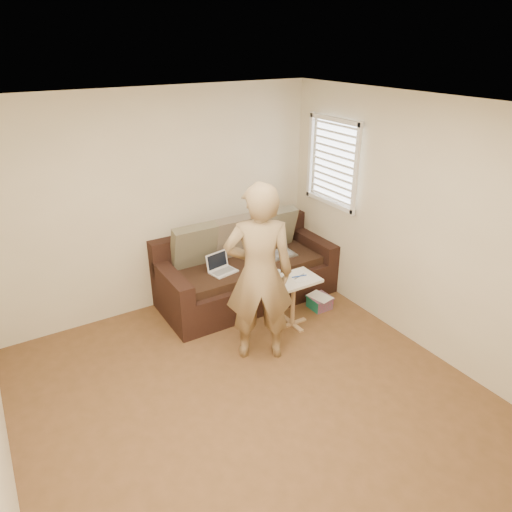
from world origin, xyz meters
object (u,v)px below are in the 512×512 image
at_px(laptop_white, 224,272).
at_px(person, 259,274).
at_px(striped_box, 320,302).
at_px(sofa, 247,269).
at_px(laptop_silver, 281,255).
at_px(side_table, 293,302).
at_px(drinking_glass, 277,275).

bearing_deg(laptop_white, person, -107.30).
xyz_separation_m(laptop_white, striped_box, (1.03, -0.58, -0.44)).
xyz_separation_m(sofa, striped_box, (0.65, -0.67, -0.34)).
bearing_deg(laptop_white, sofa, 2.32).
height_order(laptop_silver, side_table, laptop_silver).
bearing_deg(side_table, laptop_white, 126.66).
relative_size(person, side_table, 3.11).
bearing_deg(laptop_silver, striped_box, -72.07).
xyz_separation_m(side_table, drinking_glass, (-0.18, 0.07, 0.36)).
bearing_deg(person, laptop_white, -68.53).
distance_m(sofa, drinking_glass, 0.76).
xyz_separation_m(sofa, drinking_glass, (-0.04, -0.72, 0.24)).
distance_m(sofa, laptop_silver, 0.48).
bearing_deg(sofa, drinking_glass, -92.82).
bearing_deg(sofa, person, -114.49).
relative_size(side_table, drinking_glass, 5.08).
bearing_deg(drinking_glass, sofa, 87.18).
bearing_deg(laptop_white, laptop_silver, -8.78).
height_order(side_table, striped_box, side_table).
distance_m(laptop_white, striped_box, 1.26).
distance_m(side_table, striped_box, 0.57).
height_order(person, side_table, person).
height_order(sofa, side_table, sofa).
bearing_deg(person, side_table, -130.44).
distance_m(laptop_white, side_table, 0.90).
xyz_separation_m(laptop_white, person, (-0.10, -0.96, 0.43)).
bearing_deg(side_table, striped_box, 13.92).
distance_m(laptop_silver, laptop_white, 0.85).
height_order(laptop_white, person, person).
xyz_separation_m(sofa, laptop_silver, (0.47, -0.05, 0.10)).
relative_size(sofa, striped_box, 8.53).
distance_m(person, side_table, 0.93).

